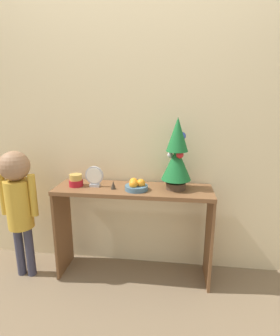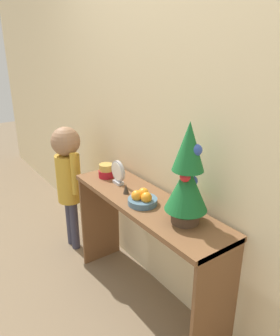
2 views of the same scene
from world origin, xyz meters
TOP-DOWN VIEW (x-y plane):
  - ground_plane at (0.00, 0.00)m, footprint 12.00×12.00m
  - back_wall at (0.00, 0.38)m, footprint 7.00×0.05m
  - console_table at (0.00, 0.17)m, footprint 1.19×0.34m
  - mini_tree at (0.32, 0.19)m, footprint 0.22×0.22m
  - fruit_bowl at (0.03, 0.13)m, footprint 0.17×0.17m
  - singing_bowl at (-0.44, 0.16)m, footprint 0.11×0.11m
  - desk_clock at (-0.30, 0.16)m, footprint 0.14×0.04m
  - figurine at (-0.14, 0.12)m, footprint 0.04×0.04m
  - child_figure at (-0.87, 0.05)m, footprint 0.30×0.22m

SIDE VIEW (x-z plane):
  - ground_plane at x=0.00m, z-range 0.00..0.00m
  - console_table at x=0.00m, z-range 0.20..0.95m
  - child_figure at x=-0.87m, z-range 0.16..1.19m
  - figurine at x=-0.14m, z-range 0.74..0.81m
  - fruit_bowl at x=0.03m, z-range 0.74..0.82m
  - singing_bowl at x=-0.44m, z-range 0.74..0.84m
  - desk_clock at x=-0.30m, z-range 0.74..0.90m
  - mini_tree at x=0.32m, z-range 0.74..1.27m
  - back_wall at x=0.00m, z-range 0.00..2.50m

